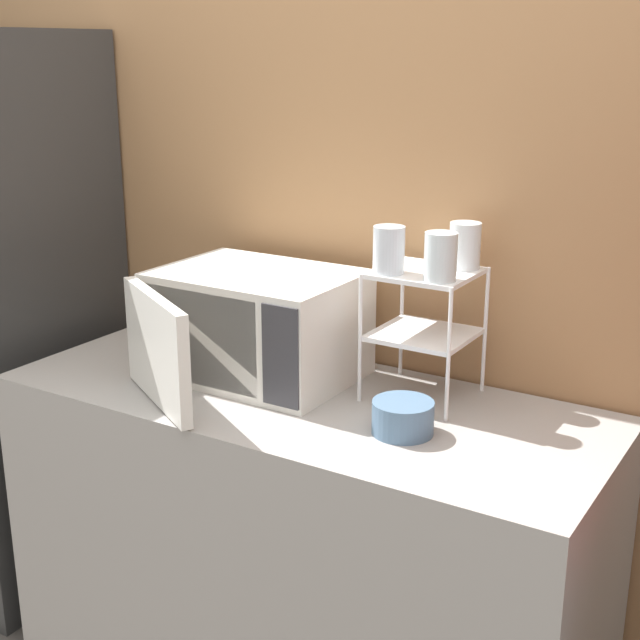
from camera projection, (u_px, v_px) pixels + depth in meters
wall_back at (371, 218)px, 2.48m from camera, size 8.00×0.06×2.60m
counter at (302, 548)px, 2.44m from camera, size 1.60×0.65×0.89m
microwave at (252, 325)px, 2.41m from camera, size 0.54×0.61×0.29m
dish_rack at (425, 307)px, 2.24m from camera, size 0.25×0.24×0.33m
glass_front_left at (389, 250)px, 2.18m from camera, size 0.08×0.08×0.12m
glass_back_right at (465, 246)px, 2.22m from camera, size 0.08×0.08×0.12m
glass_front_right at (441, 257)px, 2.10m from camera, size 0.08×0.08×0.12m
bowl at (403, 418)px, 2.08m from camera, size 0.15×0.15×0.08m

